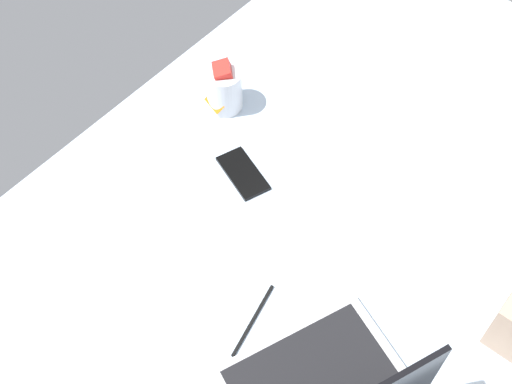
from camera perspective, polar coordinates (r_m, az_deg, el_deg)
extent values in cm
cube|color=silver|center=(153.39, 9.55, -5.19)|extent=(180.00, 140.00, 18.00)
cube|color=#B7BABC|center=(128.27, 5.04, -16.15)|extent=(39.24, 33.75, 2.00)
cube|color=black|center=(127.53, 4.71, -15.42)|extent=(33.27, 26.68, 0.40)
cylinder|color=silver|center=(162.66, -2.78, 8.80)|extent=(9.00, 9.00, 11.00)
cube|color=orange|center=(163.60, -3.12, 7.98)|extent=(6.46, 6.38, 6.73)
cube|color=red|center=(162.53, -2.77, 8.67)|extent=(6.01, 5.83, 2.97)
cube|color=yellow|center=(161.38, -2.85, 9.31)|extent=(5.91, 4.88, 4.95)
cube|color=#268C33|center=(160.68, -3.07, 10.10)|extent=(7.74, 7.47, 4.99)
cube|color=red|center=(158.47, -2.90, 10.38)|extent=(6.79, 6.39, 4.64)
cube|color=black|center=(152.20, -1.14, 1.63)|extent=(11.30, 15.50, 0.80)
cube|color=black|center=(133.40, -0.26, -10.98)|extent=(16.77, 4.04, 0.60)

